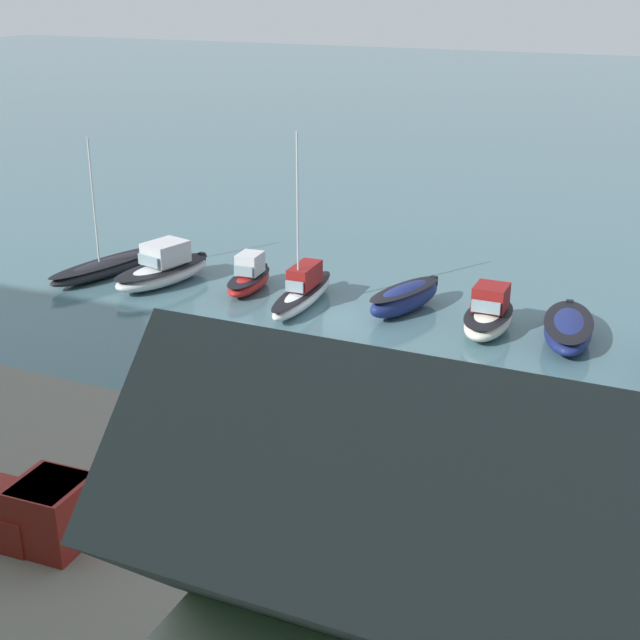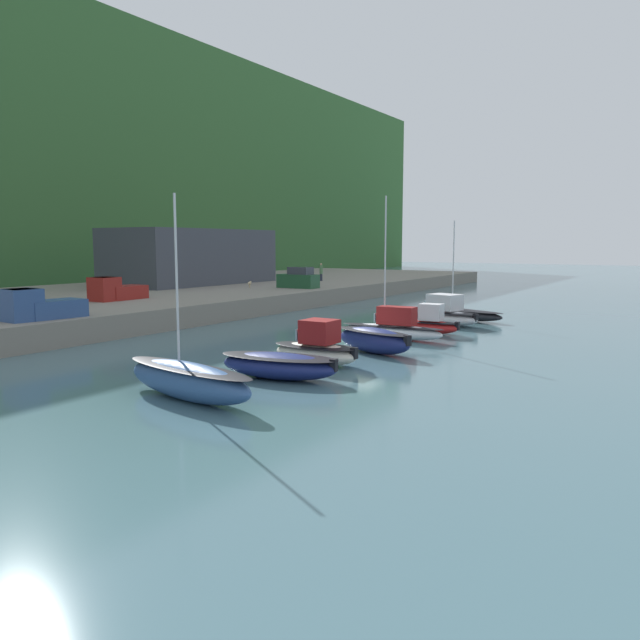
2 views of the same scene
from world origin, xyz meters
name	(u,v)px [view 1 (image 1 of 2)]	position (x,y,z in m)	size (l,w,h in m)	color
ground_plane	(346,319)	(0.00, 0.00, 0.00)	(320.00, 320.00, 0.00)	#476B75
moored_boat_1	(568,329)	(-10.62, -1.56, 0.64)	(3.12, 6.09, 1.20)	navy
moored_boat_2	(489,316)	(-6.91, -1.23, 0.84)	(2.17, 4.78, 2.33)	white
moored_boat_3	(405,298)	(-2.35, -2.15, 0.77)	(3.19, 5.64, 1.46)	navy
moored_boat_4	(303,292)	(2.78, -0.85, 0.78)	(1.76, 7.04, 9.14)	white
moored_boat_5	(249,278)	(6.46, -1.82, 0.73)	(1.96, 4.46, 2.07)	red
moored_boat_6	(163,269)	(11.34, -0.85, 0.85)	(4.01, 6.92, 2.36)	silver
moored_boat_7	(108,266)	(15.08, -0.82, 0.53)	(3.65, 8.26, 7.97)	black
pickup_truck_0	(23,510)	(0.25, 22.68, 2.42)	(4.81, 2.16, 1.90)	maroon
pickup_truck_1	(477,482)	(-10.84, 16.16, 2.42)	(4.86, 2.30, 1.90)	#2D4C84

